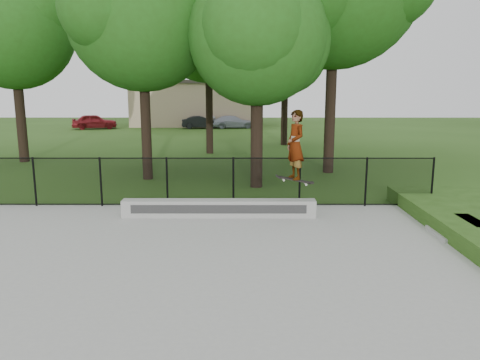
{
  "coord_description": "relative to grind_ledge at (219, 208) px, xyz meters",
  "views": [
    {
      "loc": [
        2.21,
        -7.9,
        3.59
      ],
      "look_at": [
        2.2,
        4.2,
        1.2
      ],
      "focal_mm": 35.0,
      "sensor_mm": 36.0,
      "label": 1
    }
  ],
  "objects": [
    {
      "name": "skater_airborne",
      "position": [
        2.06,
        -0.29,
        1.78
      ],
      "size": [
        0.83,
        0.79,
        2.01
      ],
      "color": "black",
      "rests_on": "ground"
    },
    {
      "name": "car_c",
      "position": [
        -0.06,
        29.84,
        0.27
      ],
      "size": [
        3.79,
        2.17,
        1.13
      ],
      "primitive_type": "imported",
      "rotation": [
        0.0,
        0.0,
        1.74
      ],
      "color": "#A8ACBE",
      "rests_on": "ground"
    },
    {
      "name": "concrete_slab",
      "position": [
        -1.61,
        -4.7,
        -0.27
      ],
      "size": [
        14.0,
        12.0,
        0.06
      ],
      "primitive_type": "cube",
      "color": "#9A9A95",
      "rests_on": "ground"
    },
    {
      "name": "tree_row",
      "position": [
        -0.47,
        9.65,
        6.42
      ],
      "size": [
        20.9,
        18.03,
        11.37
      ],
      "color": "black",
      "rests_on": "ground"
    },
    {
      "name": "chainlink_fence",
      "position": [
        -1.61,
        1.2,
        0.51
      ],
      "size": [
        16.06,
        0.06,
        1.5
      ],
      "color": "black",
      "rests_on": "concrete_slab"
    },
    {
      "name": "car_a",
      "position": [
        -12.35,
        29.01,
        0.36
      ],
      "size": [
        4.12,
        2.61,
        1.31
      ],
      "primitive_type": "imported",
      "rotation": [
        0.0,
        0.0,
        1.87
      ],
      "color": "maroon",
      "rests_on": "ground"
    },
    {
      "name": "concrete_steps",
      "position": [
        5.98,
        -1.7,
        -0.12
      ],
      "size": [
        1.07,
        1.2,
        0.45
      ],
      "color": "#9A9A95",
      "rests_on": "ground"
    },
    {
      "name": "ground",
      "position": [
        -1.61,
        -4.7,
        -0.3
      ],
      "size": [
        100.0,
        100.0,
        0.0
      ],
      "primitive_type": "plane",
      "color": "#294B15",
      "rests_on": "ground"
    },
    {
      "name": "car_b",
      "position": [
        -2.97,
        29.46,
        0.26
      ],
      "size": [
        3.18,
        1.52,
        1.11
      ],
      "primitive_type": "imported",
      "rotation": [
        0.0,
        0.0,
        1.69
      ],
      "color": "black",
      "rests_on": "ground"
    },
    {
      "name": "grind_ledge",
      "position": [
        0.0,
        0.0,
        0.0
      ],
      "size": [
        5.36,
        0.4,
        0.48
      ],
      "primitive_type": "cube",
      "color": "#AAA9A4",
      "rests_on": "concrete_slab"
    },
    {
      "name": "distant_building",
      "position": [
        -3.61,
        33.3,
        1.86
      ],
      "size": [
        12.4,
        6.4,
        4.3
      ],
      "color": "tan",
      "rests_on": "ground"
    }
  ]
}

